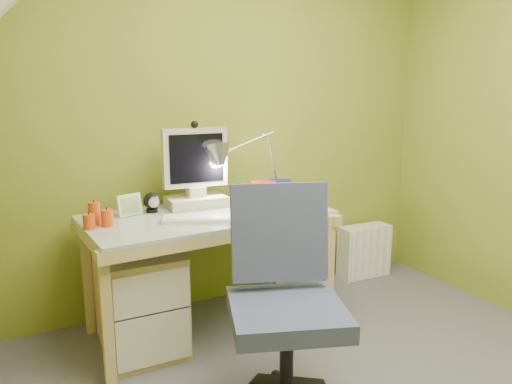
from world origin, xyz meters
name	(u,v)px	position (x,y,z in m)	size (l,w,h in m)	color
wall_back	(213,120)	(0.00, 1.60, 1.20)	(3.20, 0.01, 2.40)	olive
desk	(209,273)	(-0.22, 1.18, 0.36)	(1.34, 0.67, 0.72)	tan
monitor	(195,166)	(-0.22, 1.36, 0.96)	(0.35, 0.20, 0.48)	#B5AFA3
speaker_left	(152,202)	(-0.49, 1.34, 0.77)	(0.09, 0.09, 0.11)	black
speaker_right	(239,193)	(0.05, 1.34, 0.78)	(0.10, 0.10, 0.12)	black
keyboard	(203,219)	(-0.30, 1.04, 0.73)	(0.42, 0.13, 0.02)	silver
mousepad	(279,210)	(0.16, 1.04, 0.72)	(0.26, 0.19, 0.01)	orange
mouse	(279,208)	(0.16, 1.04, 0.73)	(0.10, 0.06, 0.03)	white
amber_tumbler	(242,205)	(-0.04, 1.10, 0.76)	(0.07, 0.07, 0.09)	#8C5814
candle_cluster	(96,215)	(-0.82, 1.19, 0.77)	(0.16, 0.14, 0.12)	#D04512
photo_frame_red	(263,191)	(0.20, 1.30, 0.78)	(0.15, 0.02, 0.13)	red
photo_frame_blue	(280,188)	(0.34, 1.34, 0.78)	(0.14, 0.02, 0.12)	navy
photo_frame_green	(129,205)	(-0.62, 1.32, 0.78)	(0.14, 0.02, 0.12)	#B7DA96
desk_lamp	(263,151)	(0.23, 1.36, 1.02)	(0.57, 0.24, 0.61)	#ADADB1
task_chair	(287,309)	(-0.20, 0.33, 0.49)	(0.54, 0.54, 0.98)	#393F5E
radiator	(364,251)	(1.15, 1.46, 0.19)	(0.39, 0.16, 0.39)	silver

